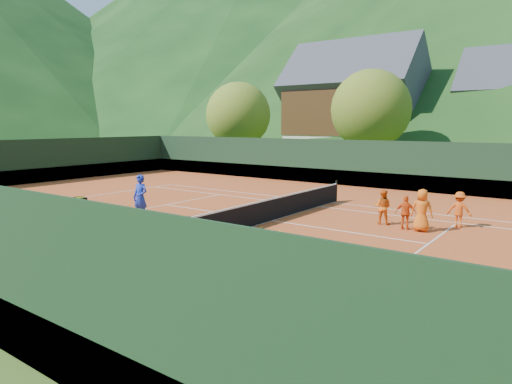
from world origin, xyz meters
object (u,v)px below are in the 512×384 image
Objects in this scene: coach at (140,197)px; tennis_net at (272,209)px; ball_hopper at (78,204)px; student_a at (383,207)px; student_c at (422,210)px; chalet_left at (354,109)px; student_d at (459,210)px; student_b at (406,213)px.

coach reaches higher than tennis_net.
student_a is at bearing 33.87° from ball_hopper.
ball_hopper is (-1.85, -1.75, -0.21)m from coach.
tennis_net is at bearing 20.45° from student_a.
student_c is 1.61× the size of ball_hopper.
chalet_left is (-5.45, 33.14, 4.67)m from coach.
student_c is 0.13× the size of tennis_net.
student_d is 0.12× the size of tennis_net.
student_c is at bearing 28.74° from ball_hopper.
student_b is at bearing 151.39° from student_a.
student_b is (1.07, -0.42, -0.04)m from student_a.
ball_hopper is at bearing -142.65° from tennis_net.
student_c is at bearing 17.15° from coach.
student_d is 7.40m from tennis_net.
student_d is at bearing -128.31° from student_c.
student_d is at bearing -58.09° from chalet_left.
student_b is 0.81× the size of student_c.
ball_hopper is (-10.39, -6.97, 0.05)m from student_a.
student_b reaches higher than tennis_net.
student_d is at bearing 26.71° from tennis_net.
student_d is (2.62, 1.24, 0.00)m from student_a.
tennis_net is at bearing 26.28° from coach.
student_b is 0.10× the size of chalet_left.
chalet_left is (-3.60, 34.88, 4.88)m from ball_hopper.
coach is at bearing -145.38° from tennis_net.
chalet_left reaches higher than tennis_net.
student_c reaches higher than ball_hopper.
student_d reaches higher than student_b.
student_b is 1.31× the size of ball_hopper.
student_c is at bearing 160.18° from student_a.
coach is 12.90m from student_d.
tennis_net is 8.06m from ball_hopper.
student_c is (1.65, -0.37, 0.11)m from student_a.
tennis_net is (4.55, 3.14, -0.46)m from coach.
student_c is (10.18, 4.86, -0.15)m from coach.
coach is at bearing 27.09° from student_d.
ball_hopper is (-6.40, -4.89, 0.25)m from tennis_net.
chalet_left is at bearing -70.58° from student_a.
student_d is 15.38m from ball_hopper.
student_a reaches higher than ball_hopper.
student_a reaches higher than tennis_net.
student_a is at bearing 27.63° from tennis_net.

